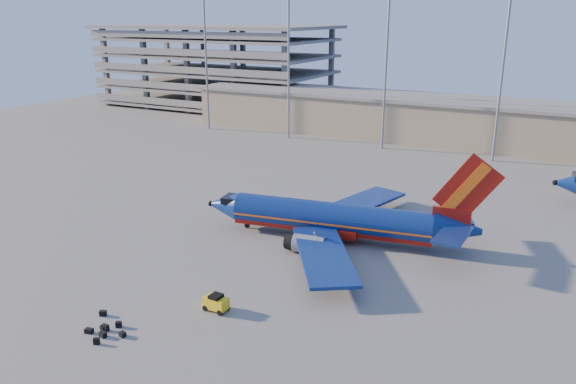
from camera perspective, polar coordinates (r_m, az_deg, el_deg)
name	(u,v)px	position (r m, az deg, el deg)	size (l,w,h in m)	color
ground	(291,233)	(65.32, 0.32, -4.16)	(220.00, 220.00, 0.00)	slate
terminal_building	(478,122)	(114.84, 18.74, 6.72)	(122.00, 16.00, 8.50)	gray
parking_garage	(217,62)	(156.91, -7.21, 12.93)	(62.00, 32.00, 21.40)	slate
light_mast_row	(443,55)	(102.52, 15.43, 13.28)	(101.60, 1.60, 28.65)	gray
aircraft_main	(338,220)	(62.86, 5.10, -2.81)	(32.58, 31.09, 11.09)	navy
baggage_tug	(216,302)	(49.15, -7.32, -11.06)	(2.12, 1.34, 1.49)	yellow
luggage_pile	(105,329)	(48.45, -18.13, -13.06)	(4.39, 3.87, 0.54)	black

